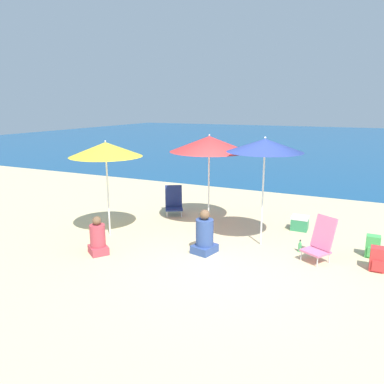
# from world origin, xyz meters

# --- Properties ---
(ground_plane) EXTENTS (60.00, 60.00, 0.00)m
(ground_plane) POSITION_xyz_m (0.00, 0.00, 0.00)
(ground_plane) COLOR beige
(sea_water) EXTENTS (60.00, 40.00, 0.01)m
(sea_water) POSITION_xyz_m (0.00, 26.00, 0.00)
(sea_water) COLOR navy
(sea_water) RESTS_ON ground
(beach_umbrella_yellow) EXTENTS (1.59, 1.59, 2.16)m
(beach_umbrella_yellow) POSITION_xyz_m (-2.95, 0.21, 1.96)
(beach_umbrella_yellow) COLOR white
(beach_umbrella_yellow) RESTS_ON ground
(beach_umbrella_navy) EXTENTS (1.55, 1.55, 2.29)m
(beach_umbrella_navy) POSITION_xyz_m (0.32, 1.10, 2.11)
(beach_umbrella_navy) COLOR white
(beach_umbrella_navy) RESTS_ON ground
(beach_umbrella_red) EXTENTS (1.88, 1.88, 2.23)m
(beach_umbrella_red) POSITION_xyz_m (-1.20, 1.85, 2.00)
(beach_umbrella_red) COLOR white
(beach_umbrella_red) RESTS_ON ground
(beach_chair_navy) EXTENTS (0.66, 0.69, 0.77)m
(beach_chair_navy) POSITION_xyz_m (-2.42, 2.33, 0.35)
(beach_chair_navy) COLOR silver
(beach_chair_navy) RESTS_ON ground
(beach_chair_pink) EXTENTS (0.64, 0.66, 0.86)m
(beach_chair_pink) POSITION_xyz_m (1.55, 0.76, 0.41)
(beach_chair_pink) COLOR silver
(beach_chair_pink) RESTS_ON ground
(person_seated_near) EXTENTS (0.52, 0.50, 0.78)m
(person_seated_near) POSITION_xyz_m (-2.50, -0.77, 0.31)
(person_seated_near) COLOR #BF3F4C
(person_seated_near) RESTS_ON ground
(person_seated_far) EXTENTS (0.49, 0.54, 0.90)m
(person_seated_far) POSITION_xyz_m (-0.59, 0.18, 0.36)
(person_seated_far) COLOR #334C8C
(person_seated_far) RESTS_ON ground
(backpack_green) EXTENTS (0.25, 0.24, 0.44)m
(backpack_green) POSITION_xyz_m (2.47, 1.37, 0.21)
(backpack_green) COLOR #47B756
(backpack_green) RESTS_ON ground
(backpack_red) EXTENTS (0.28, 0.27, 0.43)m
(backpack_red) POSITION_xyz_m (2.56, 0.73, 0.21)
(backpack_red) COLOR red
(backpack_red) RESTS_ON ground
(water_bottle) EXTENTS (0.07, 0.07, 0.25)m
(water_bottle) POSITION_xyz_m (1.14, 1.04, 0.10)
(water_bottle) COLOR #4CB266
(water_bottle) RESTS_ON ground
(cooler_box) EXTENTS (0.39, 0.32, 0.34)m
(cooler_box) POSITION_xyz_m (0.91, 2.42, 0.17)
(cooler_box) COLOR #338C59
(cooler_box) RESTS_ON ground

